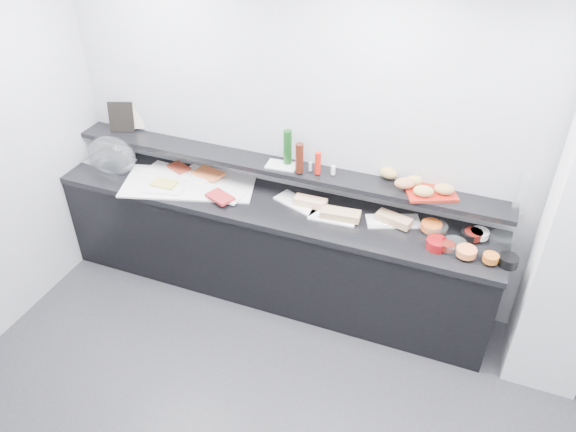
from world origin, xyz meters
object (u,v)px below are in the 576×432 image
(sandwich_plate_mid, at_px, (333,217))
(bread_tray, at_px, (431,192))
(carafe, at_px, (523,193))
(cloche_base, at_px, (110,163))
(framed_print, at_px, (121,117))
(condiment_tray, at_px, (282,166))

(sandwich_plate_mid, height_order, bread_tray, bread_tray)
(bread_tray, xyz_separation_m, carafe, (0.60, -0.00, 0.14))
(cloche_base, xyz_separation_m, carafe, (3.32, 0.15, 0.38))
(cloche_base, distance_m, sandwich_plate_mid, 2.06)
(sandwich_plate_mid, height_order, framed_print, framed_print)
(cloche_base, bearing_deg, bread_tray, 10.68)
(condiment_tray, bearing_deg, bread_tray, -3.27)
(sandwich_plate_mid, relative_size, condiment_tray, 1.50)
(condiment_tray, height_order, bread_tray, bread_tray)
(sandwich_plate_mid, xyz_separation_m, carafe, (1.26, 0.21, 0.39))
(cloche_base, relative_size, sandwich_plate_mid, 1.12)
(framed_print, height_order, carafe, carafe)
(sandwich_plate_mid, distance_m, framed_print, 2.06)
(condiment_tray, bearing_deg, framed_print, 172.85)
(cloche_base, distance_m, condiment_tray, 1.59)
(cloche_base, xyz_separation_m, framed_print, (0.05, 0.19, 0.36))
(framed_print, bearing_deg, sandwich_plate_mid, -27.12)
(condiment_tray, relative_size, bread_tray, 0.68)
(cloche_base, xyz_separation_m, sandwich_plate_mid, (2.06, -0.06, -0.01))
(cloche_base, height_order, carafe, carafe)
(condiment_tray, xyz_separation_m, bread_tray, (1.15, 0.03, 0.00))
(bread_tray, bearing_deg, framed_print, 154.48)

